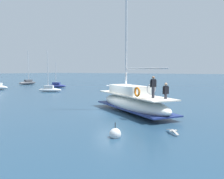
% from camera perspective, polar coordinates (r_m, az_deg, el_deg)
% --- Properties ---
extents(ground_plane, '(400.00, 400.00, 0.00)m').
position_cam_1_polar(ground_plane, '(20.34, -0.44, -5.20)').
color(ground_plane, navy).
extents(main_sailboat, '(7.39, 9.28, 14.41)m').
position_cam_1_polar(main_sailboat, '(19.93, 4.85, -2.75)').
color(main_sailboat, white).
rests_on(main_sailboat, ground).
extents(moored_sloop_near, '(2.31, 3.82, 6.52)m').
position_cam_1_polar(moored_sloop_near, '(39.36, -14.57, 0.12)').
color(moored_sloop_near, white).
rests_on(moored_sloop_near, ground).
extents(moored_cutter_left, '(1.80, 3.95, 4.91)m').
position_cam_1_polar(moored_cutter_left, '(48.94, -12.90, 0.97)').
color(moored_cutter_left, navy).
rests_on(moored_cutter_left, ground).
extents(moored_ketch_distant, '(4.79, 1.31, 7.97)m').
position_cam_1_polar(moored_ketch_distant, '(60.65, -19.37, 1.63)').
color(moored_ketch_distant, '#4C4C51').
rests_on(moored_ketch_distant, ground).
extents(seagull, '(1.00, 0.96, 0.18)m').
position_cam_1_polar(seagull, '(13.68, 14.22, -9.54)').
color(seagull, silver).
rests_on(seagull, ground).
extents(mooring_buoy, '(0.61, 0.61, 0.90)m').
position_cam_1_polar(mooring_buoy, '(12.63, 0.76, -10.50)').
color(mooring_buoy, silver).
rests_on(mooring_buoy, ground).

